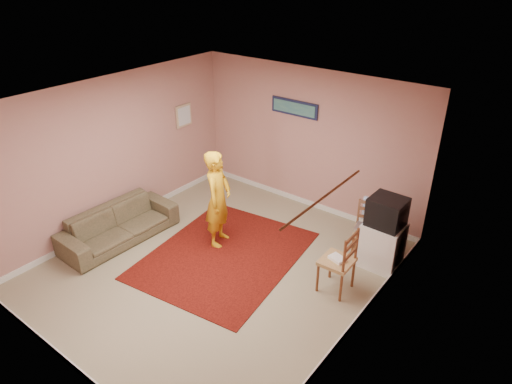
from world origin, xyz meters
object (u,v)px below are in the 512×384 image
Objects in this scene: chair_b at (338,254)px; person at (218,199)px; tv_cabinet at (382,245)px; chair_a at (368,226)px; crt_tv at (387,212)px; sofa at (119,225)px.

person reaches higher than chair_b.
person reaches higher than tv_cabinet.
chair_a is at bearing -179.99° from chair_b.
person is (-2.37, -1.03, -0.13)m from crt_tv.
crt_tv reaches higher than chair_b.
tv_cabinet is 2.63m from person.
crt_tv is 4.29m from sofa.
chair_a is 0.94× the size of chair_b.
person is at bearing -154.71° from crt_tv.
sofa is at bearing -152.11° from tv_cabinet.
tv_cabinet is 0.37× the size of sofa.
chair_b is (-0.27, -0.93, -0.34)m from crt_tv.
crt_tv is at bearing -60.01° from sofa.
tv_cabinet is at bearing -86.30° from person.
crt_tv is 0.98× the size of chair_b.
chair_b is at bearing -107.07° from person.
person is (-2.08, -1.11, 0.26)m from chair_a.
chair_a is at bearing -57.09° from sofa.
sofa is at bearing -150.28° from crt_tv.
chair_b is 0.33× the size of person.
chair_b is at bearing -106.77° from chair_a.
chair_a is 1.01m from chair_b.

